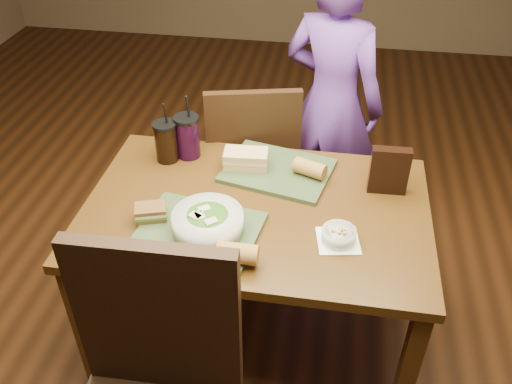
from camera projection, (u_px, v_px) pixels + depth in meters
ground at (256, 333)px, 2.50m from camera, size 6.00×6.00×0.00m
dining_table at (256, 225)px, 2.10m from camera, size 1.30×0.85×0.75m
chair_far at (257, 163)px, 2.64m from camera, size 0.51×0.52×0.98m
diner at (332, 103)px, 2.73m from camera, size 0.64×0.54×1.48m
tray_near at (199, 230)px, 1.92m from camera, size 0.46×0.38×0.02m
tray_far at (278, 170)px, 2.22m from camera, size 0.48×0.40×0.02m
salad_bowl at (208, 221)px, 1.89m from camera, size 0.25×0.25×0.08m
soup_bowl at (339, 235)px, 1.88m from camera, size 0.17×0.17×0.06m
sandwich_near at (151, 212)px, 1.95m from camera, size 0.13×0.11×0.05m
sandwich_far at (246, 159)px, 2.21m from camera, size 0.18×0.11×0.07m
baguette_near at (238, 253)px, 1.77m from camera, size 0.14×0.07×0.07m
baguette_far at (310, 168)px, 2.16m from camera, size 0.14×0.11×0.06m
cup_cola at (166, 141)px, 2.25m from camera, size 0.10×0.10×0.27m
cup_berry at (188, 136)px, 2.27m from camera, size 0.11×0.11×0.29m
chip_bag at (389, 171)px, 2.07m from camera, size 0.15×0.05×0.19m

